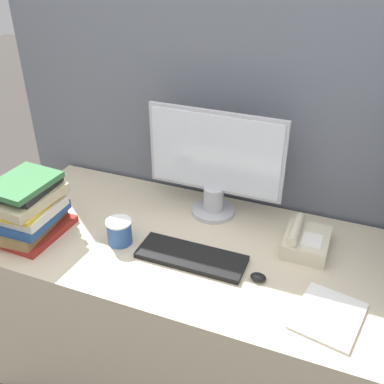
# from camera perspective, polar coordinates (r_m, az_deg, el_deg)

# --- Properties ---
(cubicle_panel_rear) EXTENTS (1.99, 0.04, 1.79)m
(cubicle_panel_rear) POSITION_cam_1_polar(r_m,az_deg,el_deg) (2.03, 3.48, 2.93)
(cubicle_panel_rear) COLOR slate
(cubicle_panel_rear) RESTS_ON ground_plane
(desk) EXTENTS (1.59, 0.76, 0.78)m
(desk) POSITION_cam_1_polar(r_m,az_deg,el_deg) (2.02, -0.90, -15.16)
(desk) COLOR beige
(desk) RESTS_ON ground_plane
(monitor) EXTENTS (0.56, 0.18, 0.46)m
(monitor) POSITION_cam_1_polar(r_m,az_deg,el_deg) (1.82, 2.90, 3.37)
(monitor) COLOR #B7B7BC
(monitor) RESTS_ON desk
(keyboard) EXTENTS (0.41, 0.15, 0.02)m
(keyboard) POSITION_cam_1_polar(r_m,az_deg,el_deg) (1.68, -0.08, -8.23)
(keyboard) COLOR black
(keyboard) RESTS_ON desk
(mouse) EXTENTS (0.06, 0.04, 0.03)m
(mouse) POSITION_cam_1_polar(r_m,az_deg,el_deg) (1.60, 8.41, -10.65)
(mouse) COLOR black
(mouse) RESTS_ON desk
(coffee_cup) EXTENTS (0.10, 0.10, 0.10)m
(coffee_cup) POSITION_cam_1_polar(r_m,az_deg,el_deg) (1.75, -9.20, -4.98)
(coffee_cup) COLOR #335999
(coffee_cup) RESTS_ON desk
(book_stack) EXTENTS (0.26, 0.30, 0.25)m
(book_stack) POSITION_cam_1_polar(r_m,az_deg,el_deg) (1.86, -20.21, -1.92)
(book_stack) COLOR maroon
(book_stack) RESTS_ON desk
(desk_telephone) EXTENTS (0.16, 0.20, 0.10)m
(desk_telephone) POSITION_cam_1_polar(r_m,az_deg,el_deg) (1.76, 14.19, -6.05)
(desk_telephone) COLOR beige
(desk_telephone) RESTS_ON desk
(paper_pile) EXTENTS (0.23, 0.26, 0.01)m
(paper_pile) POSITION_cam_1_polar(r_m,az_deg,el_deg) (1.53, 16.91, -14.78)
(paper_pile) COLOR white
(paper_pile) RESTS_ON desk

